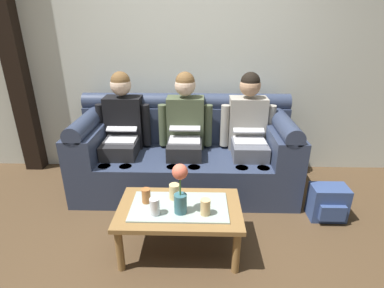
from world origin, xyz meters
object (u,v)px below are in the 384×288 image
(couch, at_px, (185,154))
(cup_near_left, at_px, (205,207))
(cup_near_right, at_px, (155,207))
(cup_far_left, at_px, (146,196))
(person_left, at_px, (122,128))
(person_middle, at_px, (185,129))
(coffee_table, at_px, (179,212))
(cup_far_center, at_px, (174,191))
(person_right, at_px, (248,129))
(flower_vase, at_px, (180,187))
(backpack_right, at_px, (328,203))

(couch, distance_m, cup_near_left, 1.11)
(cup_near_right, distance_m, cup_far_left, 0.17)
(person_left, height_order, person_middle, same)
(coffee_table, bearing_deg, cup_far_center, 112.82)
(person_left, distance_m, cup_far_center, 1.09)
(couch, height_order, cup_near_left, couch)
(cup_near_right, xyz_separation_m, cup_far_center, (0.12, 0.21, -0.00))
(couch, distance_m, person_right, 0.71)
(person_left, bearing_deg, coffee_table, -56.86)
(couch, height_order, coffee_table, couch)
(couch, xyz_separation_m, cup_far_left, (-0.25, -0.95, 0.09))
(coffee_table, height_order, flower_vase, flower_vase)
(person_middle, height_order, backpack_right, person_middle)
(person_right, bearing_deg, cup_far_left, -133.61)
(cup_near_left, height_order, cup_far_center, same)
(person_right, height_order, cup_near_left, person_right)
(person_right, relative_size, cup_far_center, 10.05)
(couch, bearing_deg, person_middle, -90.00)
(backpack_right, bearing_deg, person_left, 164.18)
(cup_near_right, height_order, cup_far_center, cup_near_right)
(couch, height_order, cup_far_center, couch)
(coffee_table, bearing_deg, backpack_right, 18.17)
(person_left, relative_size, flower_vase, 3.15)
(person_left, height_order, backpack_right, person_left)
(cup_far_center, bearing_deg, coffee_table, -67.18)
(person_right, height_order, cup_far_center, person_right)
(person_middle, relative_size, backpack_right, 3.82)
(flower_vase, bearing_deg, backpack_right, 21.35)
(cup_far_center, bearing_deg, person_left, 124.23)
(person_right, distance_m, coffee_table, 1.22)
(coffee_table, xyz_separation_m, cup_near_right, (-0.17, -0.11, 0.12))
(person_right, xyz_separation_m, flower_vase, (-0.63, -1.07, -0.05))
(coffee_table, xyz_separation_m, backpack_right, (1.32, 0.43, -0.18))
(person_left, xyz_separation_m, flower_vase, (0.66, -1.07, -0.05))
(flower_vase, distance_m, cup_far_left, 0.33)
(flower_vase, bearing_deg, person_right, 59.37)
(cup_near_left, relative_size, cup_far_left, 1.04)
(cup_near_right, distance_m, backpack_right, 1.61)
(person_left, bearing_deg, cup_near_left, -52.30)
(person_right, xyz_separation_m, cup_near_right, (-0.81, -1.10, -0.19))
(person_middle, xyz_separation_m, flower_vase, (0.01, -1.07, -0.05))
(person_right, distance_m, cup_near_right, 1.38)
(couch, xyz_separation_m, backpack_right, (1.32, -0.56, -0.21))
(couch, xyz_separation_m, person_left, (-0.65, -0.00, 0.29))
(flower_vase, relative_size, cup_far_center, 3.19)
(cup_far_center, xyz_separation_m, cup_far_left, (-0.21, -0.06, -0.00))
(couch, height_order, person_middle, person_middle)
(couch, height_order, flower_vase, couch)
(coffee_table, relative_size, cup_far_center, 7.66)
(cup_near_left, distance_m, cup_far_center, 0.31)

